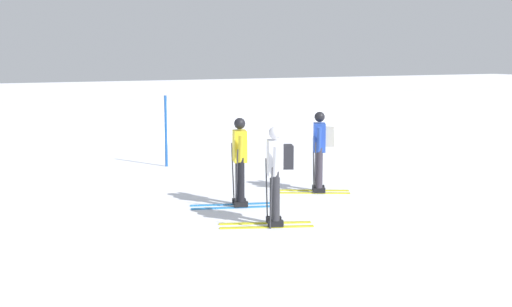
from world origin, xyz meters
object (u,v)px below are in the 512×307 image
at_px(skier_white, 276,170).
at_px(trail_marker_pole, 166,131).
at_px(skier_blue, 320,148).
at_px(skier_yellow, 239,159).

bearing_deg(skier_white, trail_marker_pole, 87.08).
relative_size(skier_white, skier_blue, 1.00).
distance_m(skier_blue, trail_marker_pole, 4.94).
relative_size(skier_blue, trail_marker_pole, 0.94).
bearing_deg(skier_blue, skier_yellow, -167.81).
bearing_deg(trail_marker_pole, skier_blue, -68.45).
xyz_separation_m(skier_white, skier_blue, (2.15, 2.06, -0.00)).
xyz_separation_m(skier_white, skier_yellow, (0.07, 1.61, -0.04)).
distance_m(skier_blue, skier_yellow, 2.13).
bearing_deg(skier_white, skier_yellow, 87.63).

